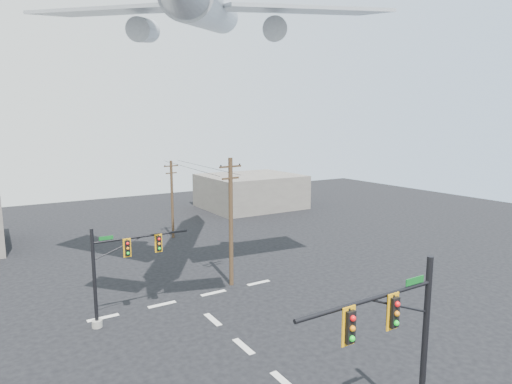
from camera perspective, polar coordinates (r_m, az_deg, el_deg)
ground at (r=23.00m, az=3.77°, el=-23.94°), size 120.00×120.00×0.00m
lane_markings at (r=26.92m, az=-3.17°, el=-18.69°), size 14.00×21.20×0.01m
signal_mast_near at (r=18.51m, az=18.94°, el=-19.03°), size 7.00×0.81×7.35m
signal_mast_far at (r=28.65m, az=-18.09°, el=-10.01°), size 6.43×0.69×6.30m
utility_pole_a at (r=33.12m, az=-3.37°, el=-3.71°), size 2.00×0.46×10.05m
utility_pole_b at (r=48.27m, az=-11.13°, el=-0.77°), size 1.74×0.46×8.66m
power_lines at (r=40.06m, az=-8.09°, el=3.35°), size 2.98×16.14×0.03m
airliner at (r=33.59m, az=-6.33°, el=23.13°), size 22.84×25.09×7.62m
building_right at (r=65.65m, az=-0.74°, el=0.12°), size 14.00×12.00×5.00m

